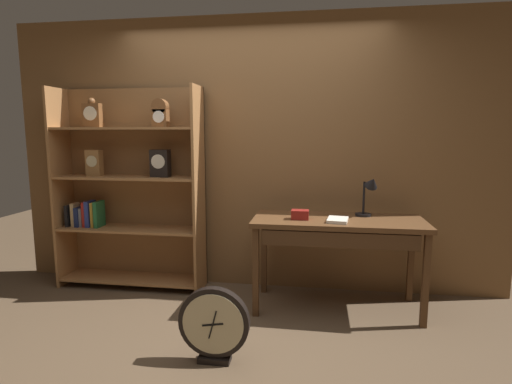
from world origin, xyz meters
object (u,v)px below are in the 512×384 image
at_px(open_repair_manual, 338,220).
at_px(toolbox_small, 300,215).
at_px(workbench, 338,230).
at_px(bookshelf, 128,190).
at_px(desk_lamp, 369,192).
at_px(round_clock_large, 214,324).

bearing_deg(open_repair_manual, toolbox_small, -179.51).
xyz_separation_m(workbench, toolbox_small, (-0.32, -0.04, 0.13)).
distance_m(workbench, open_repair_manual, 0.13).
bearing_deg(bookshelf, toolbox_small, -11.05).
bearing_deg(desk_lamp, round_clock_large, -134.77).
bearing_deg(bookshelf, round_clock_large, -46.61).
bearing_deg(toolbox_small, bookshelf, 168.95).
xyz_separation_m(toolbox_small, round_clock_large, (-0.51, -0.91, -0.57)).
xyz_separation_m(desk_lamp, open_repair_manual, (-0.27, -0.23, -0.21)).
bearing_deg(desk_lamp, open_repair_manual, -139.62).
height_order(desk_lamp, open_repair_manual, desk_lamp).
xyz_separation_m(workbench, open_repair_manual, (-0.01, -0.08, 0.10)).
relative_size(bookshelf, toolbox_small, 13.42).
distance_m(bookshelf, toolbox_small, 1.72).
height_order(bookshelf, round_clock_large, bookshelf).
relative_size(desk_lamp, round_clock_large, 0.72).
bearing_deg(toolbox_small, round_clock_large, -119.41).
bearing_deg(toolbox_small, open_repair_manual, -7.36).
bearing_deg(workbench, toolbox_small, -172.02).
height_order(workbench, open_repair_manual, open_repair_manual).
bearing_deg(workbench, desk_lamp, 29.22).
xyz_separation_m(workbench, desk_lamp, (0.26, 0.15, 0.31)).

